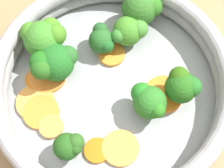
% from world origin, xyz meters
% --- Properties ---
extents(ground_plane, '(4.00, 4.00, 0.00)m').
position_xyz_m(ground_plane, '(0.00, 0.00, 0.00)').
color(ground_plane, '#9D774D').
extents(skillet, '(0.27, 0.27, 0.01)m').
position_xyz_m(skillet, '(0.00, 0.00, 0.01)').
color(skillet, '#939699').
rests_on(skillet, ground_plane).
extents(skillet_rim_wall, '(0.29, 0.29, 0.04)m').
position_xyz_m(skillet_rim_wall, '(0.00, 0.00, 0.03)').
color(skillet_rim_wall, '#9A979B').
rests_on(skillet_rim_wall, skillet).
extents(skillet_rivet_left, '(0.01, 0.01, 0.01)m').
position_xyz_m(skillet_rivet_left, '(-0.12, 0.06, 0.02)').
color(skillet_rivet_left, '#949793').
rests_on(skillet_rivet_left, skillet).
extents(skillet_rivet_right, '(0.01, 0.01, 0.01)m').
position_xyz_m(skillet_rivet_right, '(-0.13, -0.00, 0.02)').
color(skillet_rivet_right, '#959196').
rests_on(skillet_rivet_right, skillet).
extents(carrot_slice_0, '(0.05, 0.05, 0.00)m').
position_xyz_m(carrot_slice_0, '(0.02, -0.07, 0.01)').
color(carrot_slice_0, '#F9993A').
rests_on(carrot_slice_0, skillet).
extents(carrot_slice_1, '(0.05, 0.05, 0.00)m').
position_xyz_m(carrot_slice_1, '(-0.01, 0.05, 0.01)').
color(carrot_slice_1, orange).
rests_on(carrot_slice_1, skillet).
extents(carrot_slice_2, '(0.06, 0.06, 0.00)m').
position_xyz_m(carrot_slice_2, '(-0.08, 0.01, 0.01)').
color(carrot_slice_2, orange).
rests_on(carrot_slice_2, skillet).
extents(carrot_slice_3, '(0.06, 0.06, 0.00)m').
position_xyz_m(carrot_slice_3, '(-0.09, -0.03, 0.01)').
color(carrot_slice_3, '#F79C40').
rests_on(carrot_slice_3, skillet).
extents(carrot_slice_4, '(0.04, 0.04, 0.01)m').
position_xyz_m(carrot_slice_4, '(-0.06, -0.06, 0.01)').
color(carrot_slice_4, orange).
rests_on(carrot_slice_4, skillet).
extents(carrot_slice_5, '(0.07, 0.07, 0.01)m').
position_xyz_m(carrot_slice_5, '(0.06, -0.00, 0.01)').
color(carrot_slice_5, orange).
rests_on(carrot_slice_5, skillet).
extents(carrot_slice_6, '(0.04, 0.04, 0.00)m').
position_xyz_m(carrot_slice_6, '(-0.01, -0.08, 0.01)').
color(carrot_slice_6, orange).
rests_on(carrot_slice_6, skillet).
extents(carrot_slice_7, '(0.03, 0.03, 0.00)m').
position_xyz_m(carrot_slice_7, '(-0.09, -0.00, 0.01)').
color(carrot_slice_7, orange).
rests_on(carrot_slice_7, skillet).
extents(carrot_slice_8, '(0.06, 0.06, 0.00)m').
position_xyz_m(carrot_slice_8, '(-0.08, -0.04, 0.01)').
color(carrot_slice_8, orange).
rests_on(carrot_slice_8, skillet).
extents(broccoli_floret_0, '(0.05, 0.05, 0.05)m').
position_xyz_m(broccoli_floret_0, '(-0.07, 0.01, 0.04)').
color(broccoli_floret_0, '#74A255').
rests_on(broccoli_floret_0, skillet).
extents(broccoli_floret_1, '(0.06, 0.05, 0.05)m').
position_xyz_m(broccoli_floret_1, '(-0.09, 0.04, 0.04)').
color(broccoli_floret_1, '#5E944A').
rests_on(broccoli_floret_1, skillet).
extents(broccoli_floret_2, '(0.05, 0.05, 0.05)m').
position_xyz_m(broccoli_floret_2, '(0.03, 0.10, 0.04)').
color(broccoli_floret_2, '#688852').
rests_on(broccoli_floret_2, skillet).
extents(broccoli_floret_3, '(0.03, 0.03, 0.04)m').
position_xyz_m(broccoli_floret_3, '(-0.04, -0.08, 0.03)').
color(broccoli_floret_3, '#8EA967').
rests_on(broccoli_floret_3, skillet).
extents(broccoli_floret_4, '(0.04, 0.04, 0.05)m').
position_xyz_m(broccoli_floret_4, '(0.08, -0.00, 0.04)').
color(broccoli_floret_4, '#699744').
rests_on(broccoli_floret_4, skillet).
extents(broccoli_floret_5, '(0.03, 0.04, 0.04)m').
position_xyz_m(broccoli_floret_5, '(-0.02, 0.05, 0.03)').
color(broccoli_floret_5, '#89A36D').
rests_on(broccoli_floret_5, skillet).
extents(broccoli_floret_6, '(0.04, 0.04, 0.04)m').
position_xyz_m(broccoli_floret_6, '(0.01, 0.07, 0.04)').
color(broccoli_floret_6, '#779E58').
rests_on(broccoli_floret_6, skillet).
extents(broccoli_floret_7, '(0.04, 0.04, 0.04)m').
position_xyz_m(broccoli_floret_7, '(0.04, -0.02, 0.04)').
color(broccoli_floret_7, '#6A8B4C').
rests_on(broccoli_floret_7, skillet).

